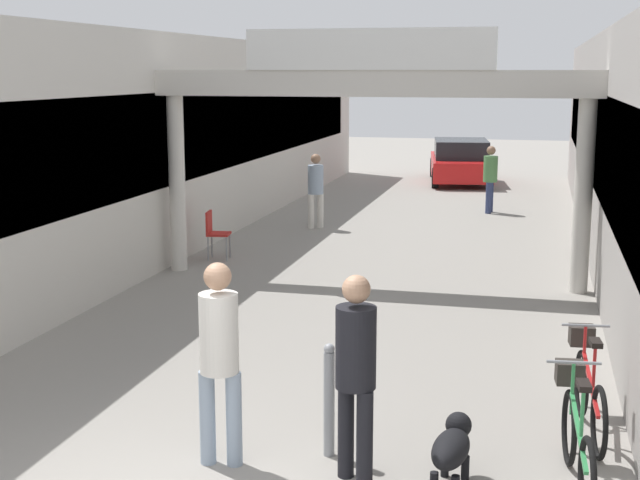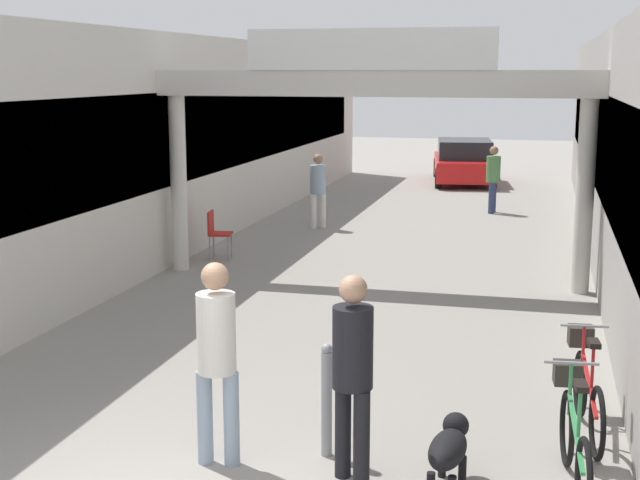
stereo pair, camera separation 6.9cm
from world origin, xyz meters
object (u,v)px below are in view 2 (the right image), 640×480
(pedestrian_carrying_crate, at_px, (318,186))
(bicycle_red_second, at_px, (587,388))
(bicycle_green_nearest, at_px, (574,436))
(pedestrian_elderly_walking, at_px, (493,175))
(dog_on_leash, at_px, (449,446))
(parked_car_red, at_px, (464,162))
(pedestrian_companion, at_px, (217,349))
(bollard_post_metal, at_px, (327,399))
(pedestrian_with_dog, at_px, (353,365))
(cafe_chair_red_nearer, at_px, (216,230))

(pedestrian_carrying_crate, relative_size, bicycle_red_second, 0.97)
(bicycle_green_nearest, bearing_deg, pedestrian_carrying_crate, 114.04)
(pedestrian_elderly_walking, distance_m, bicycle_red_second, 13.46)
(dog_on_leash, height_order, parked_car_red, parked_car_red)
(pedestrian_companion, distance_m, dog_on_leash, 2.14)
(pedestrian_companion, distance_m, bollard_post_metal, 1.10)
(parked_car_red, bearing_deg, bicycle_red_second, -81.43)
(pedestrian_carrying_crate, xyz_separation_m, dog_on_leash, (4.11, -11.73, -0.59))
(bicycle_green_nearest, height_order, bollard_post_metal, bollard_post_metal)
(pedestrian_carrying_crate, xyz_separation_m, bicycle_green_nearest, (5.11, -11.46, -0.50))
(parked_car_red, bearing_deg, bollard_post_metal, -88.30)
(pedestrian_companion, distance_m, pedestrian_carrying_crate, 11.98)
(bicycle_red_second, bearing_deg, dog_on_leash, -128.25)
(pedestrian_with_dog, distance_m, bollard_post_metal, 0.75)
(bicycle_green_nearest, bearing_deg, pedestrian_with_dog, -167.78)
(pedestrian_with_dog, xyz_separation_m, cafe_chair_red_nearer, (-4.32, 8.23, -0.49))
(dog_on_leash, xyz_separation_m, bollard_post_metal, (-1.13, 0.33, 0.19))
(bollard_post_metal, bearing_deg, pedestrian_carrying_crate, 104.65)
(pedestrian_carrying_crate, distance_m, pedestrian_elderly_walking, 4.74)
(pedestrian_with_dog, distance_m, parked_car_red, 20.79)
(pedestrian_with_dog, relative_size, parked_car_red, 0.43)
(pedestrian_with_dog, relative_size, pedestrian_elderly_walking, 1.10)
(cafe_chair_red_nearer, xyz_separation_m, parked_car_red, (3.39, 12.53, 0.10))
(bicycle_green_nearest, height_order, cafe_chair_red_nearer, bicycle_green_nearest)
(parked_car_red, bearing_deg, bicycle_green_nearest, -82.35)
(dog_on_leash, height_order, bicycle_green_nearest, bicycle_green_nearest)
(bollard_post_metal, relative_size, cafe_chair_red_nearer, 1.18)
(pedestrian_elderly_walking, distance_m, parked_car_red, 5.96)
(pedestrian_companion, relative_size, cafe_chair_red_nearer, 2.05)
(pedestrian_carrying_crate, xyz_separation_m, cafe_chair_red_nearer, (-1.01, -3.61, -0.39))
(pedestrian_carrying_crate, xyz_separation_m, pedestrian_elderly_walking, (3.59, 3.09, -0.01))
(cafe_chair_red_nearer, bearing_deg, pedestrian_companion, -69.22)
(bicycle_red_second, distance_m, bollard_post_metal, 2.55)
(pedestrian_carrying_crate, bearing_deg, pedestrian_elderly_walking, 40.69)
(pedestrian_with_dog, height_order, bollard_post_metal, pedestrian_with_dog)
(bicycle_green_nearest, bearing_deg, bicycle_red_second, 82.66)
(pedestrian_with_dog, distance_m, bicycle_green_nearest, 1.94)
(pedestrian_with_dog, distance_m, pedestrian_carrying_crate, 12.30)
(pedestrian_companion, relative_size, bicycle_green_nearest, 1.08)
(pedestrian_with_dog, xyz_separation_m, bollard_post_metal, (-0.33, 0.45, -0.50))
(bicycle_green_nearest, relative_size, parked_car_red, 0.40)
(bicycle_green_nearest, distance_m, cafe_chair_red_nearer, 9.95)
(bollard_post_metal, bearing_deg, pedestrian_elderly_walking, 87.58)
(pedestrian_companion, height_order, dog_on_leash, pedestrian_companion)
(pedestrian_elderly_walking, xyz_separation_m, parked_car_red, (-1.22, 5.83, -0.28))
(pedestrian_with_dog, distance_m, dog_on_leash, 1.06)
(pedestrian_elderly_walking, bearing_deg, parked_car_red, 101.78)
(pedestrian_elderly_walking, relative_size, bicycle_green_nearest, 0.97)
(cafe_chair_red_nearer, bearing_deg, dog_on_leash, -57.74)
(pedestrian_with_dog, xyz_separation_m, pedestrian_carrying_crate, (-3.31, 11.85, -0.10))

